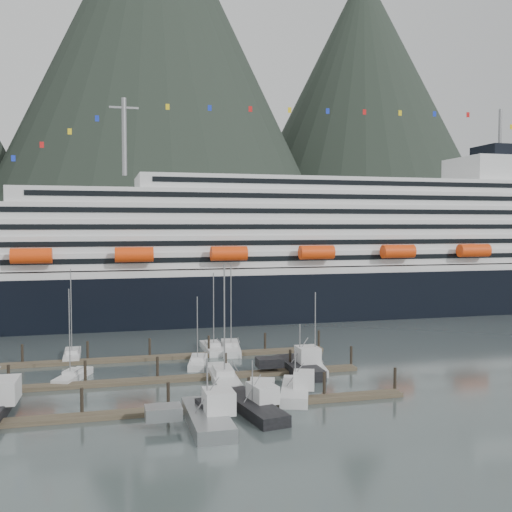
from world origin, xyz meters
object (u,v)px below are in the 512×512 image
object	(u,v)px
sailboat_c	(198,362)
sailboat_d	(223,378)
sailboat_f	(213,349)
sailboat_g	(231,348)
sailboat_e	(72,355)
cruise_ship	(306,260)
trawler_e	(299,366)
trawler_c	(251,405)
sailboat_a	(73,377)
sailboat_h	(314,367)
trawler_b	(206,416)
trawler_d	(294,389)

from	to	relation	value
sailboat_c	sailboat_d	size ratio (longest dim) A/B	0.66
sailboat_d	sailboat_f	world-z (taller)	sailboat_d
sailboat_g	sailboat_e	bearing A→B (deg)	96.80
sailboat_g	sailboat_f	bearing A→B (deg)	90.56
cruise_ship	sailboat_c	xyz separation A→B (m)	(-31.70, -44.14, -11.65)
cruise_ship	trawler_e	world-z (taller)	cruise_ship
sailboat_f	trawler_e	size ratio (longest dim) A/B	1.16
sailboat_f	trawler_c	size ratio (longest dim) A/B	1.05
sailboat_g	sailboat_a	bearing A→B (deg)	126.68
sailboat_f	sailboat_d	bearing A→B (deg)	173.61
sailboat_c	sailboat_h	xyz separation A→B (m)	(15.00, -7.06, 0.02)
sailboat_d	cruise_ship	bearing A→B (deg)	-26.08
sailboat_e	sailboat_g	world-z (taller)	sailboat_g
cruise_ship	sailboat_c	distance (m)	55.58
sailboat_g	trawler_b	distance (m)	35.35
sailboat_f	sailboat_a	bearing A→B (deg)	121.15
sailboat_g	trawler_d	world-z (taller)	sailboat_g
sailboat_h	trawler_b	distance (m)	26.14
sailboat_e	trawler_b	distance (m)	37.85
cruise_ship	sailboat_f	xyz separation A→B (m)	(-28.01, -35.53, -11.62)
sailboat_c	trawler_c	distance (m)	22.97
trawler_d	trawler_e	distance (m)	11.31
sailboat_e	sailboat_h	distance (m)	36.46
sailboat_h	trawler_d	world-z (taller)	sailboat_h
sailboat_f	sailboat_g	bearing A→B (deg)	-98.99
trawler_e	trawler_b	bearing A→B (deg)	139.94
sailboat_g	trawler_b	world-z (taller)	sailboat_g
trawler_b	trawler_d	xyz separation A→B (m)	(11.71, 7.58, -0.12)
sailboat_d	sailboat_e	xyz separation A→B (m)	(-19.42, 18.67, -0.03)
sailboat_g	sailboat_c	bearing A→B (deg)	150.59
sailboat_a	sailboat_g	xyz separation A→B (m)	(23.48, 12.21, 0.03)
sailboat_f	trawler_b	size ratio (longest dim) A/B	1.14
sailboat_c	sailboat_d	xyz separation A→B (m)	(1.78, -9.48, 0.06)
trawler_e	trawler_c	bearing A→B (deg)	146.55
sailboat_g	sailboat_d	bearing A→B (deg)	174.14
sailboat_d	sailboat_a	bearing A→B (deg)	76.86
sailboat_d	trawler_c	bearing A→B (deg)	-175.28
sailboat_f	sailboat_g	world-z (taller)	sailboat_g
trawler_b	trawler_d	world-z (taller)	trawler_b
sailboat_a	cruise_ship	bearing A→B (deg)	-23.09
trawler_b	sailboat_g	bearing A→B (deg)	-15.88
sailboat_c	sailboat_d	bearing A→B (deg)	-156.57
sailboat_g	sailboat_h	size ratio (longest dim) A/B	1.26
sailboat_h	trawler_d	distance (m)	12.93
sailboat_c	trawler_b	xyz separation A→B (m)	(-3.22, -25.80, 0.55)
sailboat_e	trawler_e	xyz separation A→B (m)	(30.24, -16.88, 0.51)
sailboat_f	sailboat_g	distance (m)	2.87
trawler_b	sailboat_f	bearing A→B (deg)	-11.23
cruise_ship	trawler_b	distance (m)	78.96
cruise_ship	sailboat_g	world-z (taller)	cruise_ship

